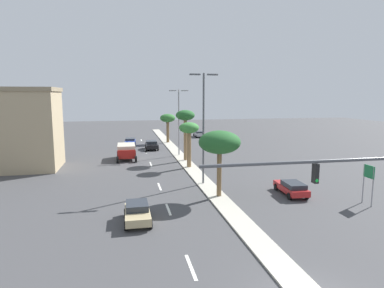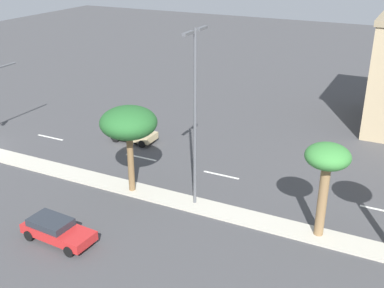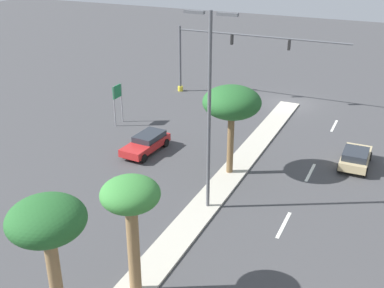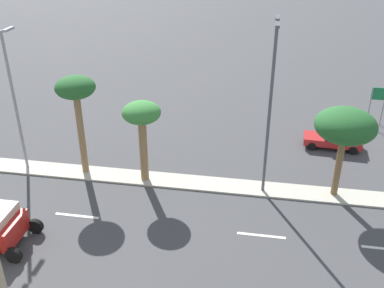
% 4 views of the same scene
% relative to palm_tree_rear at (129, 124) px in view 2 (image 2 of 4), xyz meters
% --- Properties ---
extents(ground_plane, '(160.00, 160.00, 0.00)m').
position_rel_palm_tree_rear_xyz_m(ground_plane, '(-0.17, 13.70, -5.01)').
color(ground_plane, '#424244').
extents(lane_stripe_inboard, '(0.20, 2.80, 0.01)m').
position_rel_palm_tree_rear_xyz_m(lane_stripe_inboard, '(-4.98, -11.78, -5.00)').
color(lane_stripe_inboard, silver).
rests_on(lane_stripe_inboard, ground).
extents(lane_stripe_left, '(0.20, 2.80, 0.01)m').
position_rel_palm_tree_rear_xyz_m(lane_stripe_left, '(-4.98, -2.40, -5.00)').
color(lane_stripe_left, silver).
rests_on(lane_stripe_left, ground).
extents(lane_stripe_trailing, '(0.20, 2.80, 0.01)m').
position_rel_palm_tree_rear_xyz_m(lane_stripe_trailing, '(-4.98, 4.57, -5.00)').
color(lane_stripe_trailing, silver).
rests_on(lane_stripe_trailing, ground).
extents(lane_stripe_front, '(0.20, 2.80, 0.01)m').
position_rel_palm_tree_rear_xyz_m(lane_stripe_front, '(-4.98, 15.83, -5.00)').
color(lane_stripe_front, silver).
rests_on(lane_stripe_front, ground).
extents(palm_tree_rear, '(3.78, 3.78, 6.00)m').
position_rel_palm_tree_rear_xyz_m(palm_tree_rear, '(0.00, 0.00, 0.00)').
color(palm_tree_rear, brown).
rests_on(palm_tree_rear, median_curb).
extents(palm_tree_mid, '(2.53, 2.53, 5.72)m').
position_rel_palm_tree_rear_xyz_m(palm_tree_mid, '(-0.31, 12.74, -0.22)').
color(palm_tree_mid, olive).
rests_on(palm_tree_mid, median_curb).
extents(street_lamp_center, '(2.90, 0.24, 11.30)m').
position_rel_palm_tree_rear_xyz_m(street_lamp_center, '(-0.38, 4.63, 1.63)').
color(street_lamp_center, '#515459').
rests_on(street_lamp_center, median_curb).
extents(sedan_red_trailing, '(2.07, 4.48, 1.29)m').
position_rel_palm_tree_rear_xyz_m(sedan_red_trailing, '(6.84, -0.69, -4.30)').
color(sedan_red_trailing, red).
rests_on(sedan_red_trailing, ground).
extents(sedan_tan_left, '(1.93, 3.83, 1.35)m').
position_rel_palm_tree_rear_xyz_m(sedan_tan_left, '(-7.55, -4.58, -4.28)').
color(sedan_tan_left, tan).
rests_on(sedan_tan_left, ground).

